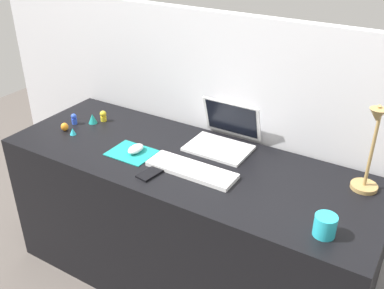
% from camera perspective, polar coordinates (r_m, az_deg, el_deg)
% --- Properties ---
extents(ground_plane, '(6.00, 6.00, 0.00)m').
position_cam_1_polar(ground_plane, '(2.50, -0.67, -16.74)').
color(ground_plane, '#59514C').
extents(back_wall, '(2.99, 0.05, 1.35)m').
position_cam_1_polar(back_wall, '(2.35, 3.91, 0.43)').
color(back_wall, silver).
rests_on(back_wall, ground_plane).
extents(desk, '(1.79, 0.64, 0.74)m').
position_cam_1_polar(desk, '(2.25, -0.72, -10.11)').
color(desk, black).
rests_on(desk, ground_plane).
extents(laptop, '(0.30, 0.27, 0.21)m').
position_cam_1_polar(laptop, '(2.15, 4.22, 1.24)').
color(laptop, white).
rests_on(laptop, desk).
extents(keyboard, '(0.41, 0.13, 0.02)m').
position_cam_1_polar(keyboard, '(1.95, -0.06, -3.29)').
color(keyboard, white).
rests_on(keyboard, desk).
extents(mousepad, '(0.21, 0.17, 0.00)m').
position_cam_1_polar(mousepad, '(2.11, -7.82, -1.06)').
color(mousepad, teal).
rests_on(mousepad, desk).
extents(mouse, '(0.06, 0.10, 0.03)m').
position_cam_1_polar(mouse, '(2.10, -7.29, -0.56)').
color(mouse, white).
rests_on(mouse, mousepad).
extents(cell_phone, '(0.08, 0.14, 0.01)m').
position_cam_1_polar(cell_phone, '(1.94, -5.34, -3.69)').
color(cell_phone, black).
rests_on(cell_phone, desk).
extents(desk_lamp, '(0.11, 0.17, 0.40)m').
position_cam_1_polar(desk_lamp, '(1.86, 22.07, -0.95)').
color(desk_lamp, '#A5844C').
rests_on(desk_lamp, desk).
extents(coffee_mug, '(0.08, 0.08, 0.08)m').
position_cam_1_polar(coffee_mug, '(1.65, 16.81, -10.00)').
color(coffee_mug, '#28B7CC').
rests_on(coffee_mug, desk).
extents(toy_figurine_yellow, '(0.03, 0.03, 0.06)m').
position_cam_1_polar(toy_figurine_yellow, '(2.44, -11.39, 3.66)').
color(toy_figurine_yellow, yellow).
rests_on(toy_figurine_yellow, desk).
extents(toy_figurine_teal, '(0.05, 0.05, 0.05)m').
position_cam_1_polar(toy_figurine_teal, '(2.43, -12.72, 3.28)').
color(toy_figurine_teal, teal).
rests_on(toy_figurine_teal, desk).
extents(toy_figurine_cyan, '(0.03, 0.03, 0.04)m').
position_cam_1_polar(toy_figurine_cyan, '(2.34, -15.15, 1.64)').
color(toy_figurine_cyan, '#28B7CC').
rests_on(toy_figurine_cyan, desk).
extents(toy_figurine_orange, '(0.04, 0.04, 0.04)m').
position_cam_1_polar(toy_figurine_orange, '(2.39, -16.13, 2.21)').
color(toy_figurine_orange, orange).
rests_on(toy_figurine_orange, desk).
extents(toy_figurine_blue, '(0.03, 0.03, 0.06)m').
position_cam_1_polar(toy_figurine_blue, '(2.45, -15.00, 3.23)').
color(toy_figurine_blue, blue).
rests_on(toy_figurine_blue, desk).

